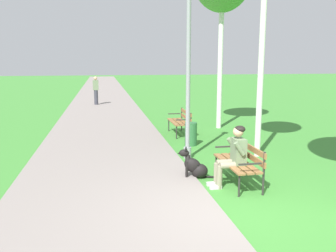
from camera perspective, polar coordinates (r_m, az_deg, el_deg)
ground_plane at (r=6.22m, az=11.02°, el=-13.66°), size 120.00×120.00×0.00m
paved_path at (r=29.38m, az=-10.45°, el=5.34°), size 3.82×60.00×0.04m
park_bench_near at (r=7.49m, az=11.60°, el=-5.35°), size 0.55×1.50×0.85m
park_bench_mid at (r=12.28m, az=2.08°, el=0.98°), size 0.55×1.50×0.85m
person_seated_on_near_bench at (r=7.28m, az=10.44°, el=-4.39°), size 0.74×0.49×1.25m
dog_black at (r=7.79m, az=4.33°, el=-6.49°), size 0.82×0.37×0.71m
lamp_post_near at (r=9.05m, az=3.27°, el=8.63°), size 0.24×0.24×4.33m
litter_bin at (r=10.73m, az=3.69°, el=-1.29°), size 0.36×0.36×0.70m
pedestrian_distant at (r=20.89m, az=-11.50°, el=5.58°), size 0.32×0.22×1.65m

